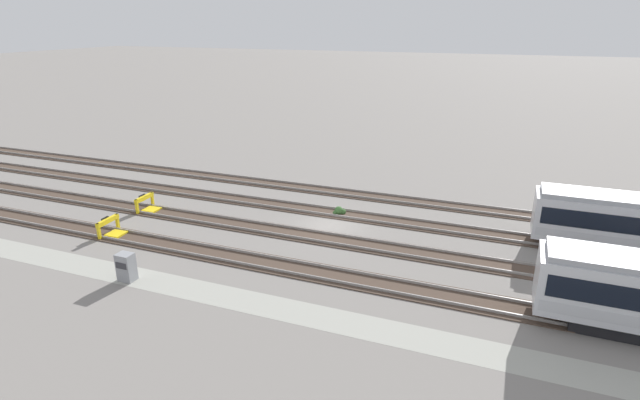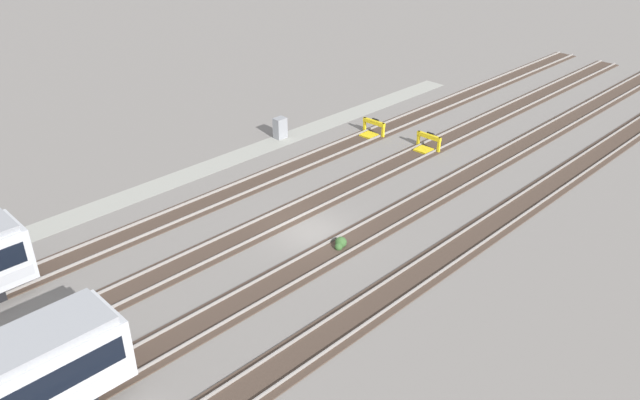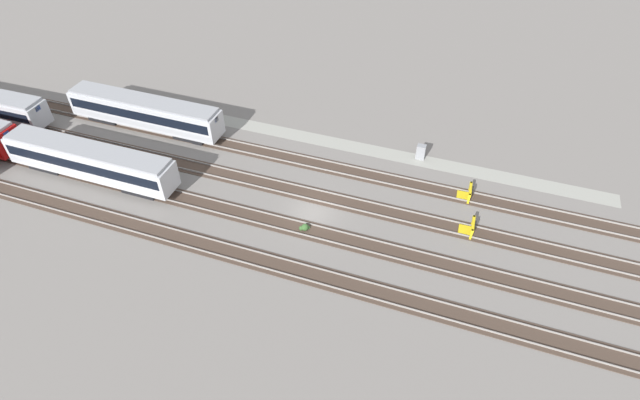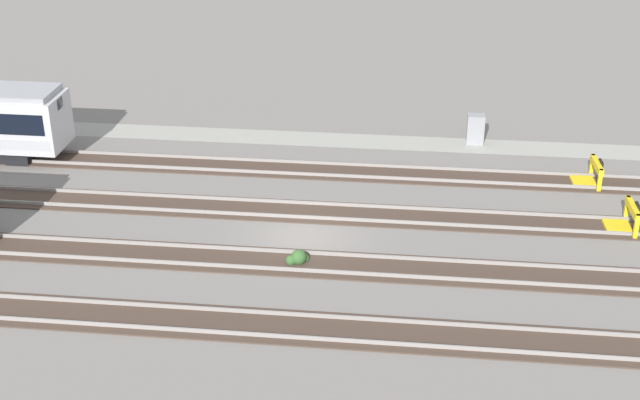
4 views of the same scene
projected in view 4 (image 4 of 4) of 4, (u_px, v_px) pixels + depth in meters
ground_plane at (304, 237)px, 38.30m from camera, size 400.00×400.00×0.00m
service_walkway at (330, 140)px, 48.16m from camera, size 54.00×2.00×0.01m
rail_track_nearest at (321, 170)px, 44.45m from camera, size 90.00×2.24×0.21m
rail_track_near_inner at (310, 212)px, 40.34m from camera, size 90.00×2.24×0.21m
rail_track_middle at (296, 263)px, 36.23m from camera, size 90.00×2.24×0.21m
rail_track_far_inner at (279, 326)px, 32.12m from camera, size 90.00×2.24×0.21m
bumper_stop_nearest_track at (590, 174)px, 42.92m from camera, size 1.38×2.01×1.22m
bumper_stop_near_inner_track at (626, 218)px, 38.74m from camera, size 1.36×2.01×1.22m
electrical_cabinet at (476, 129)px, 47.40m from camera, size 0.90×0.73×1.60m
weed_clump at (298, 258)px, 36.17m from camera, size 0.92×0.70×0.64m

